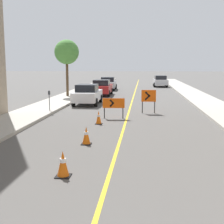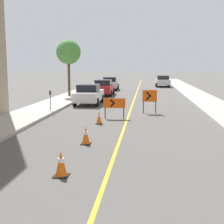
% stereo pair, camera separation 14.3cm
% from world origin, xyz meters
% --- Properties ---
extents(lane_stripe, '(0.12, 69.04, 0.01)m').
position_xyz_m(lane_stripe, '(0.00, 34.52, 0.00)').
color(lane_stripe, gold).
rests_on(lane_stripe, ground_plane).
extents(sidewalk_left, '(2.67, 69.04, 0.17)m').
position_xyz_m(sidewalk_left, '(-6.08, 34.52, 0.08)').
color(sidewalk_left, '#ADA89E').
rests_on(sidewalk_left, ground_plane).
extents(sidewalk_right, '(2.67, 69.04, 0.17)m').
position_xyz_m(sidewalk_right, '(6.08, 34.52, 0.08)').
color(sidewalk_right, '#ADA89E').
rests_on(sidewalk_right, ground_plane).
extents(traffic_cone_third, '(0.42, 0.42, 0.74)m').
position_xyz_m(traffic_cone_third, '(-1.28, 11.68, 0.37)').
color(traffic_cone_third, black).
rests_on(traffic_cone_third, ground_plane).
extents(traffic_cone_fourth, '(0.39, 0.39, 0.71)m').
position_xyz_m(traffic_cone_fourth, '(-1.28, 15.28, 0.35)').
color(traffic_cone_fourth, black).
rests_on(traffic_cone_fourth, ground_plane).
extents(traffic_cone_fifth, '(0.36, 0.36, 0.71)m').
position_xyz_m(traffic_cone_fifth, '(-1.39, 19.51, 0.35)').
color(traffic_cone_fifth, black).
rests_on(traffic_cone_fifth, ground_plane).
extents(arrow_barricade_primary, '(1.28, 0.16, 1.18)m').
position_xyz_m(arrow_barricade_primary, '(-0.76, 21.31, 0.85)').
color(arrow_barricade_primary, '#EF560C').
rests_on(arrow_barricade_primary, ground_plane).
extents(arrow_barricade_secondary, '(0.93, 0.11, 1.50)m').
position_xyz_m(arrow_barricade_secondary, '(1.29, 23.51, 1.05)').
color(arrow_barricade_secondary, '#EF560C').
rests_on(arrow_barricade_secondary, ground_plane).
extents(parked_car_curb_near, '(1.93, 4.30, 1.59)m').
position_xyz_m(parked_car_curb_near, '(-3.43, 27.63, 0.80)').
color(parked_car_curb_near, silver).
rests_on(parked_car_curb_near, ground_plane).
extents(parked_car_curb_mid, '(1.94, 4.32, 1.59)m').
position_xyz_m(parked_car_curb_mid, '(-3.25, 34.88, 0.80)').
color(parked_car_curb_mid, maroon).
rests_on(parked_car_curb_mid, ground_plane).
extents(parked_car_curb_far, '(1.99, 4.38, 1.59)m').
position_xyz_m(parked_car_curb_far, '(-3.40, 41.86, 0.80)').
color(parked_car_curb_far, '#B7B7BC').
rests_on(parked_car_curb_far, ground_plane).
extents(parked_car_opposite_side, '(2.02, 4.39, 1.59)m').
position_xyz_m(parked_car_opposite_side, '(3.34, 48.22, 0.80)').
color(parked_car_opposite_side, '#B7B7BC').
rests_on(parked_car_opposite_side, ground_plane).
extents(parking_meter_far_curb, '(0.12, 0.11, 1.30)m').
position_xyz_m(parking_meter_far_curb, '(-5.09, 22.96, 1.09)').
color(parking_meter_far_curb, '#4C4C51').
rests_on(parking_meter_far_curb, sidewalk_left).
extents(street_tree_left_near, '(2.28, 2.28, 5.25)m').
position_xyz_m(street_tree_left_near, '(-6.21, 32.45, 4.23)').
color(street_tree_left_near, '#4C3823').
rests_on(street_tree_left_near, sidewalk_left).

